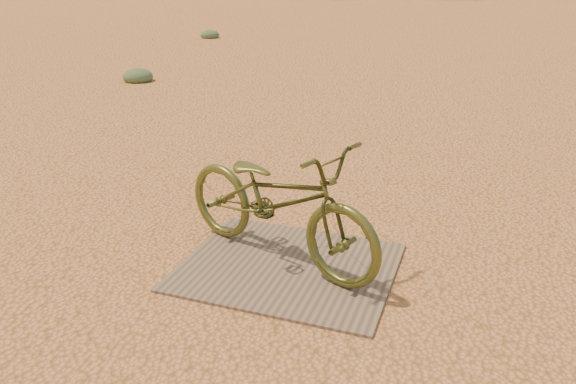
% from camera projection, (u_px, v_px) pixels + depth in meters
% --- Properties ---
extents(ground, '(120.00, 120.00, 0.00)m').
position_uv_depth(ground, '(346.00, 274.00, 4.08)').
color(ground, '#E3935C').
rests_on(ground, ground).
extents(plywood_board, '(1.54, 1.28, 0.02)m').
position_uv_depth(plywood_board, '(288.00, 267.00, 4.15)').
color(plywood_board, '#776751').
rests_on(plywood_board, ground).
extents(bicycle, '(1.91, 1.23, 0.95)m').
position_uv_depth(bicycle, '(278.00, 200.00, 4.08)').
color(bicycle, '#4C5423').
rests_on(bicycle, plywood_board).
extents(kale_a, '(0.58, 0.58, 0.32)m').
position_uv_depth(kale_a, '(138.00, 81.00, 10.94)').
color(kale_a, '#58744B').
rests_on(kale_a, ground).
extents(kale_c, '(0.58, 0.58, 0.32)m').
position_uv_depth(kale_c, '(210.00, 38.00, 17.58)').
color(kale_c, '#58744B').
rests_on(kale_c, ground).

